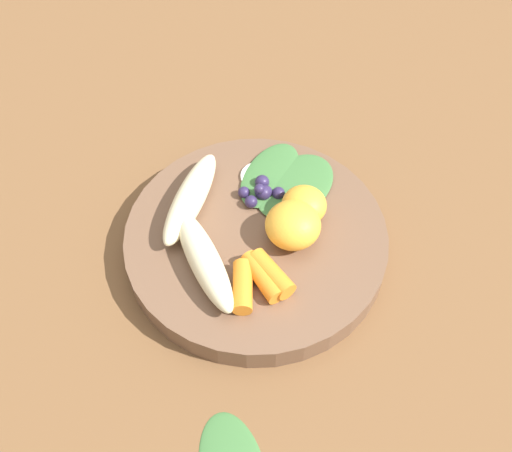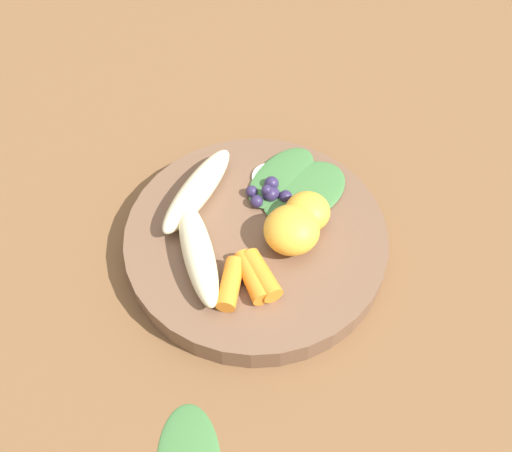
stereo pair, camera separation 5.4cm
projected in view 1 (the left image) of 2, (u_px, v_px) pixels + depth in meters
The scene contains 13 objects.
ground_plane at pixel (256, 248), 0.57m from camera, with size 2.40×2.40×0.00m, color brown.
bowl at pixel (256, 241), 0.56m from camera, with size 0.24×0.24×0.03m, color brown.
banana_peeled_left at pixel (204, 260), 0.52m from camera, with size 0.11×0.03×0.03m, color beige.
banana_peeled_right at pixel (190, 198), 0.56m from camera, with size 0.11×0.03×0.03m, color beige.
orange_segment_near at pixel (304, 205), 0.55m from camera, with size 0.04×0.04×0.03m, color #F4A833.
orange_segment_far at pixel (293, 225), 0.53m from camera, with size 0.05×0.05×0.04m, color #F4A833.
carrot_front at pixel (243, 287), 0.51m from camera, with size 0.02×0.02×0.05m, color orange.
carrot_mid_left at pixel (262, 277), 0.51m from camera, with size 0.02×0.02×0.05m, color orange.
carrot_mid_right at pixel (271, 274), 0.51m from camera, with size 0.02×0.02×0.05m, color orange.
blueberry_pile at pixel (262, 192), 0.57m from camera, with size 0.04×0.03×0.02m.
coconut_shred_patch at pixel (259, 176), 0.59m from camera, with size 0.04×0.04×0.00m, color white.
kale_leaf_left at pixel (295, 186), 0.58m from camera, with size 0.09×0.06×0.01m, color #3D7038.
kale_leaf_right at pixel (270, 174), 0.59m from camera, with size 0.09×0.05×0.01m, color #3D7038.
Camera 1 is at (-0.16, -0.28, 0.47)m, focal length 41.76 mm.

